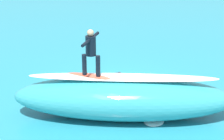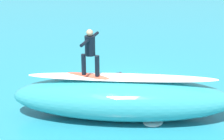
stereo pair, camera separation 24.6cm
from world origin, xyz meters
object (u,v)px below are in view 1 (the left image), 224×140
surfer_riding (91,49)px  surfboard_paddling (129,84)px  surfboard_riding (91,77)px  surfer_paddling (127,79)px

surfer_riding → surfboard_paddling: (-1.58, -2.62, -2.40)m
surfer_riding → surfboard_paddling: 3.89m
surfboard_riding → surfer_riding: bearing=20.8°
surfboard_riding → surfboard_paddling: surfboard_riding is taller
surfboard_paddling → surfer_paddling: surfer_paddling is taller
surfer_riding → surfer_paddling: size_ratio=1.05×
surfboard_paddling → surfer_paddling: 0.20m
surfboard_riding → surfer_paddling: 3.38m
surfer_riding → surfboard_riding: bearing=-159.2°
surfer_riding → surfboard_paddling: bearing=-100.3°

